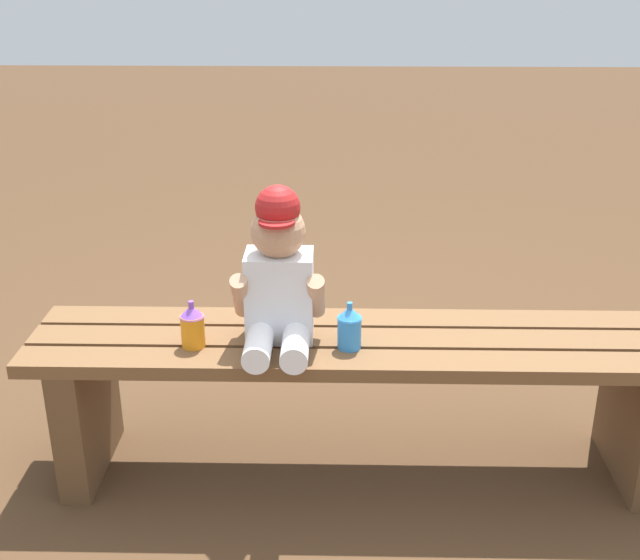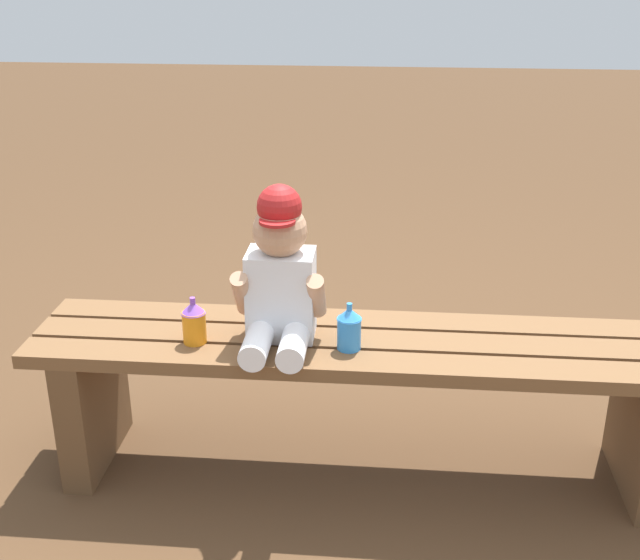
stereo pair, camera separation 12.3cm
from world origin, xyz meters
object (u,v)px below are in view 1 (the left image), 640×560
object	(u,v)px
child_figure	(278,276)
sippy_cup_left	(192,325)
park_bench	(360,379)
sippy_cup_right	(349,327)

from	to	relation	value
child_figure	sippy_cup_left	size ratio (longest dim) A/B	3.26
park_bench	sippy_cup_left	distance (m)	0.46
park_bench	child_figure	size ratio (longest dim) A/B	4.24
sippy_cup_left	sippy_cup_right	size ratio (longest dim) A/B	1.00
park_bench	child_figure	xyz separation A→B (m)	(-0.21, -0.02, 0.30)
child_figure	sippy_cup_left	distance (m)	0.25
child_figure	sippy_cup_right	world-z (taller)	child_figure
sippy_cup_left	park_bench	bearing A→B (deg)	7.98
park_bench	sippy_cup_left	size ratio (longest dim) A/B	13.85
park_bench	child_figure	bearing A→B (deg)	-173.93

